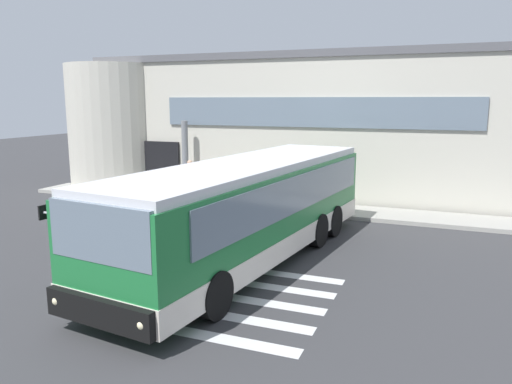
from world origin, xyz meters
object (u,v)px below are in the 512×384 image
at_px(safety_bollard_yellow, 249,201).
at_px(bus_main_foreground, 248,213).
at_px(passenger_near_column, 190,177).
at_px(entry_support_column, 185,158).
at_px(passenger_by_doorway, 207,180).

bearing_deg(safety_bollard_yellow, bus_main_foreground, -67.84).
relative_size(bus_main_foreground, passenger_near_column, 6.56).
height_order(passenger_near_column, safety_bollard_yellow, passenger_near_column).
distance_m(entry_support_column, passenger_near_column, 1.44).
distance_m(passenger_near_column, safety_bollard_yellow, 3.19).
xyz_separation_m(entry_support_column, passenger_by_doorway, (1.67, -1.19, -0.70)).
relative_size(bus_main_foreground, passenger_by_doorway, 6.56).
distance_m(passenger_near_column, passenger_by_doorway, 0.92).
relative_size(passenger_by_doorway, safety_bollard_yellow, 1.86).
distance_m(entry_support_column, passenger_by_doorway, 2.17).
bearing_deg(passenger_near_column, safety_bollard_yellow, -14.65).
xyz_separation_m(entry_support_column, passenger_near_column, (0.77, -1.01, -0.66)).
height_order(entry_support_column, safety_bollard_yellow, entry_support_column).
bearing_deg(passenger_near_column, passenger_by_doorway, -11.51).
bearing_deg(safety_bollard_yellow, passenger_by_doorway, 164.04).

